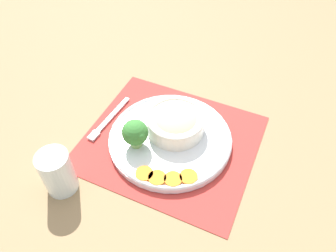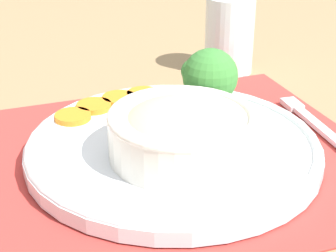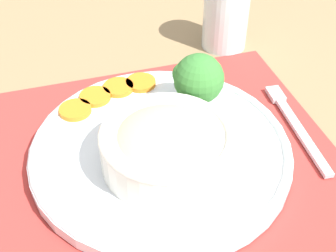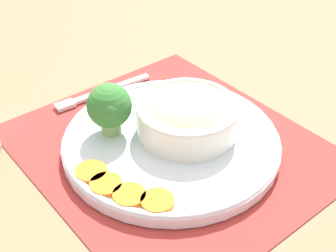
{
  "view_description": "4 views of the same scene",
  "coord_description": "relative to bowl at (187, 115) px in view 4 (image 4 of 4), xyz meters",
  "views": [
    {
      "loc": [
        -0.26,
        0.49,
        0.68
      ],
      "look_at": [
        0.01,
        -0.01,
        0.05
      ],
      "focal_mm": 35.0,
      "sensor_mm": 36.0,
      "label": 1
    },
    {
      "loc": [
        -0.16,
        -0.52,
        0.31
      ],
      "look_at": [
        -0.0,
        0.0,
        0.04
      ],
      "focal_mm": 60.0,
      "sensor_mm": 36.0,
      "label": 2
    },
    {
      "loc": [
        -0.09,
        -0.41,
        0.42
      ],
      "look_at": [
        0.01,
        0.02,
        0.04
      ],
      "focal_mm": 50.0,
      "sensor_mm": 36.0,
      "label": 3
    },
    {
      "loc": [
        -0.44,
        0.32,
        0.45
      ],
      "look_at": [
        0.0,
        0.0,
        0.04
      ],
      "focal_mm": 50.0,
      "sensor_mm": 36.0,
      "label": 4
    }
  ],
  "objects": [
    {
      "name": "carrot_slice_extra",
      "position": [
        -0.1,
        0.12,
        -0.03
      ],
      "size": [
        0.04,
        0.04,
        0.01
      ],
      "color": "orange",
      "rests_on": "plate"
    },
    {
      "name": "fork",
      "position": [
        0.19,
        0.06,
        -0.04
      ],
      "size": [
        0.02,
        0.18,
        0.01
      ],
      "rotation": [
        0.0,
        0.0,
        -0.01
      ],
      "color": "silver",
      "rests_on": "placemat"
    },
    {
      "name": "carrot_slice_far",
      "position": [
        -0.07,
        0.14,
        -0.03
      ],
      "size": [
        0.04,
        0.04,
        0.01
      ],
      "color": "orange",
      "rests_on": "plate"
    },
    {
      "name": "carrot_slice_middle",
      "position": [
        -0.03,
        0.16,
        -0.03
      ],
      "size": [
        0.04,
        0.04,
        0.01
      ],
      "color": "orange",
      "rests_on": "plate"
    },
    {
      "name": "ground_plane",
      "position": [
        -0.0,
        0.03,
        -0.05
      ],
      "size": [
        4.0,
        4.0,
        0.0
      ],
      "primitive_type": "plane",
      "color": "#8C704C"
    },
    {
      "name": "broccoli_floret",
      "position": [
        0.06,
        0.09,
        0.02
      ],
      "size": [
        0.07,
        0.07,
        0.08
      ],
      "color": "#84AD5B",
      "rests_on": "plate"
    },
    {
      "name": "carrot_slice_near",
      "position": [
        0.0,
        0.16,
        -0.03
      ],
      "size": [
        0.04,
        0.04,
        0.01
      ],
      "color": "orange",
      "rests_on": "plate"
    },
    {
      "name": "plate",
      "position": [
        -0.0,
        0.03,
        -0.03
      ],
      "size": [
        0.32,
        0.32,
        0.02
      ],
      "color": "silver",
      "rests_on": "placemat"
    },
    {
      "name": "placemat",
      "position": [
        -0.0,
        0.03,
        -0.05
      ],
      "size": [
        0.47,
        0.42,
        0.0
      ],
      "color": "#B2332D",
      "rests_on": "ground_plane"
    },
    {
      "name": "bowl",
      "position": [
        0.0,
        0.0,
        0.0
      ],
      "size": [
        0.15,
        0.15,
        0.06
      ],
      "color": "silver",
      "rests_on": "plate"
    }
  ]
}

